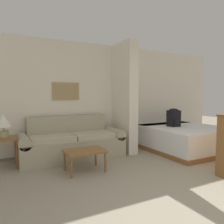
% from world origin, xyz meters
% --- Properties ---
extents(ground_plane, '(20.00, 20.00, 0.00)m').
position_xyz_m(ground_plane, '(0.00, 0.00, 0.00)').
color(ground_plane, gray).
extents(wall_back, '(7.75, 0.16, 2.60)m').
position_xyz_m(wall_back, '(-0.00, 3.54, 1.29)').
color(wall_back, silver).
rests_on(wall_back, ground_plane).
extents(wall_partition_pillar, '(0.24, 0.84, 2.60)m').
position_xyz_m(wall_partition_pillar, '(0.63, 3.06, 1.30)').
color(wall_partition_pillar, silver).
rests_on(wall_partition_pillar, ground_plane).
extents(couch, '(2.21, 0.84, 0.90)m').
position_xyz_m(couch, '(-0.68, 3.06, 0.33)').
color(couch, tan).
rests_on(couch, ground_plane).
extents(coffee_table, '(0.70, 0.50, 0.39)m').
position_xyz_m(coffee_table, '(-0.74, 2.14, 0.34)').
color(coffee_table, brown).
rests_on(coffee_table, ground_plane).
extents(side_table, '(0.46, 0.46, 0.57)m').
position_xyz_m(side_table, '(-1.99, 3.04, 0.48)').
color(side_table, brown).
rests_on(side_table, ground_plane).
extents(table_lamp, '(0.28, 0.28, 0.44)m').
position_xyz_m(table_lamp, '(-1.99, 3.04, 0.85)').
color(table_lamp, tan).
rests_on(table_lamp, side_table).
extents(bed, '(1.82, 1.95, 0.58)m').
position_xyz_m(bed, '(2.01, 2.47, 0.30)').
color(bed, brown).
rests_on(bed, ground_plane).
extents(backpack, '(0.27, 0.27, 0.45)m').
position_xyz_m(backpack, '(1.82, 2.63, 0.81)').
color(backpack, black).
rests_on(backpack, bed).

